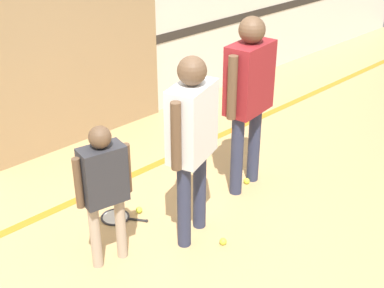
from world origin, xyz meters
TOP-DOWN VIEW (x-y plane):
  - ground_plane at (0.00, 0.00)m, footprint 16.00×16.00m
  - wall_back at (0.00, 2.41)m, footprint 16.00×0.07m
  - wall_panel at (0.34, 2.35)m, footprint 2.43×0.05m
  - floor_stripe at (0.00, 1.22)m, footprint 14.40×0.10m
  - person_instructor at (-0.06, -0.03)m, footprint 0.63×0.42m
  - person_student_left at (-0.83, 0.20)m, footprint 0.49×0.26m
  - person_student_right at (0.95, 0.21)m, footprint 0.69×0.36m
  - racket_spare_on_floor at (-0.41, 0.68)m, footprint 0.40×0.48m
  - tennis_ball_near_instructor at (0.04, -0.33)m, footprint 0.07×0.07m
  - tennis_ball_by_spare_racket at (-0.19, 0.60)m, footprint 0.07×0.07m
  - tennis_ball_stray_right at (1.00, 0.21)m, footprint 0.07×0.07m

SIDE VIEW (x-z plane):
  - ground_plane at x=0.00m, z-range 0.00..0.00m
  - floor_stripe at x=0.00m, z-range 0.00..0.01m
  - racket_spare_on_floor at x=-0.41m, z-range -0.01..0.03m
  - tennis_ball_near_instructor at x=0.04m, z-range 0.00..0.07m
  - tennis_ball_by_spare_racket at x=-0.19m, z-range 0.00..0.07m
  - tennis_ball_stray_right at x=1.00m, z-range 0.00..0.07m
  - person_student_left at x=-0.83m, z-range 0.15..1.46m
  - wall_panel at x=0.34m, z-range 0.00..1.89m
  - person_instructor at x=-0.06m, z-range 0.21..1.95m
  - person_student_right at x=0.95m, z-range 0.22..2.06m
  - wall_back at x=0.00m, z-range 0.00..3.20m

